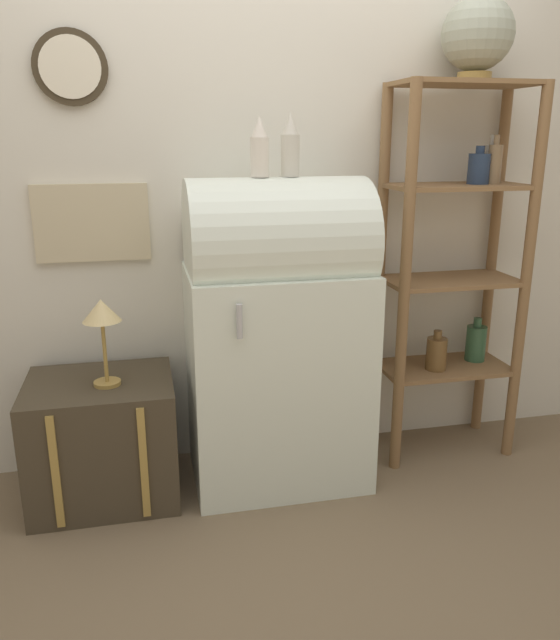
% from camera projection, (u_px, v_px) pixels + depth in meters
% --- Properties ---
extents(ground_plane, '(12.00, 12.00, 0.00)m').
position_uv_depth(ground_plane, '(291.00, 505.00, 2.66)').
color(ground_plane, '#7A664C').
extents(wall_back, '(7.00, 0.09, 2.70)m').
position_uv_depth(wall_back, '(262.00, 173.00, 2.81)').
color(wall_back, silver).
rests_on(wall_back, ground_plane).
extents(refrigerator, '(0.77, 0.58, 1.35)m').
position_uv_depth(refrigerator, '(277.00, 333.00, 2.72)').
color(refrigerator, silver).
rests_on(refrigerator, ground_plane).
extents(suitcase_trunk, '(0.61, 0.50, 0.53)m').
position_uv_depth(suitcase_trunk, '(103.00, 439.00, 2.67)').
color(suitcase_trunk, '#423828').
rests_on(suitcase_trunk, ground_plane).
extents(shelf_unit, '(0.64, 0.35, 1.74)m').
position_uv_depth(shelf_unit, '(455.00, 259.00, 2.90)').
color(shelf_unit, olive).
rests_on(shelf_unit, ground_plane).
extents(globe, '(0.31, 0.31, 0.35)m').
position_uv_depth(globe, '(478.00, 35.00, 2.67)').
color(globe, '#AD8942').
rests_on(globe, shelf_unit).
extents(vase_left, '(0.07, 0.07, 0.24)m').
position_uv_depth(vase_left, '(260.00, 149.00, 2.49)').
color(vase_left, silver).
rests_on(vase_left, refrigerator).
extents(vase_center, '(0.08, 0.08, 0.25)m').
position_uv_depth(vase_center, '(290.00, 147.00, 2.52)').
color(vase_center, beige).
rests_on(vase_center, refrigerator).
extents(desk_lamp, '(0.15, 0.15, 0.36)m').
position_uv_depth(desk_lamp, '(102.00, 318.00, 2.48)').
color(desk_lamp, '#AD8942').
rests_on(desk_lamp, suitcase_trunk).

